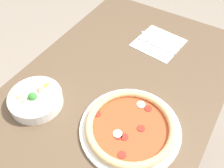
{
  "coord_description": "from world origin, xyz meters",
  "views": [
    {
      "loc": [
        -0.46,
        -0.32,
        1.51
      ],
      "look_at": [
        0.08,
        0.01,
        0.78
      ],
      "focal_mm": 40.0,
      "sensor_mm": 36.0,
      "label": 1
    }
  ],
  "objects": [
    {
      "name": "dining_table",
      "position": [
        0.0,
        0.0,
        0.65
      ],
      "size": [
        1.37,
        0.77,
        0.76
      ],
      "color": "brown",
      "rests_on": "ground_plane"
    },
    {
      "name": "bowl",
      "position": [
        -0.13,
        0.21,
        0.79
      ],
      "size": [
        0.19,
        0.19,
        0.07
      ],
      "color": "white",
      "rests_on": "dining_table"
    },
    {
      "name": "fork",
      "position": [
        0.39,
        -0.03,
        0.77
      ],
      "size": [
        0.02,
        0.19,
        0.0
      ],
      "rotation": [
        0.0,
        0.0,
        1.5
      ],
      "color": "silver",
      "rests_on": "napkin"
    },
    {
      "name": "knife",
      "position": [
        0.44,
        -0.04,
        0.77
      ],
      "size": [
        0.03,
        0.21,
        0.01
      ],
      "rotation": [
        0.0,
        0.0,
        1.5
      ],
      "color": "silver",
      "rests_on": "napkin"
    },
    {
      "name": "pizza",
      "position": [
        -0.05,
        -0.14,
        0.78
      ],
      "size": [
        0.34,
        0.34,
        0.04
      ],
      "color": "white",
      "rests_on": "dining_table"
    },
    {
      "name": "napkin",
      "position": [
        0.42,
        -0.03,
        0.77
      ],
      "size": [
        0.22,
        0.22,
        0.0
      ],
      "color": "white",
      "rests_on": "dining_table"
    }
  ]
}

